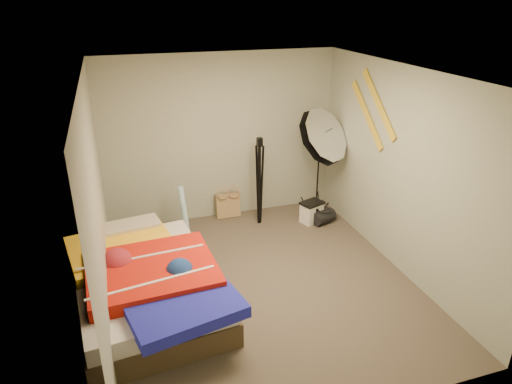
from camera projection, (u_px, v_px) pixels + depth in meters
name	position (u px, v px, depth m)	size (l,w,h in m)	color
floor	(263.00, 283.00, 5.54)	(4.00, 4.00, 0.00)	brown
ceiling	(265.00, 74.00, 4.54)	(4.00, 4.00, 0.00)	silver
wall_back	(221.00, 139.00, 6.78)	(3.50, 3.50, 0.00)	#9EA391
wall_front	(352.00, 293.00, 3.29)	(3.50, 3.50, 0.00)	#9EA391
wall_left	(98.00, 210.00, 4.55)	(4.00, 4.00, 0.00)	#9EA391
wall_right	(401.00, 172.00, 5.52)	(4.00, 4.00, 0.00)	#9EA391
tote_bag	(228.00, 205.00, 7.13)	(0.38, 0.11, 0.38)	tan
wrapping_roll	(184.00, 211.00, 6.54)	(0.08, 0.08, 0.73)	#65B6D9
camera_case	(311.00, 213.00, 6.97)	(0.31, 0.22, 0.31)	white
duffel_bag	(323.00, 217.00, 6.95)	(0.21, 0.21, 0.35)	black
wall_stripe_upper	(379.00, 104.00, 5.76)	(0.02, 1.10, 0.10)	gold
wall_stripe_lower	(367.00, 115.00, 6.06)	(0.02, 1.10, 0.10)	gold
bed	(147.00, 283.00, 5.02)	(1.75, 2.40, 0.62)	#4B3B26
photo_umbrella	(320.00, 138.00, 6.57)	(0.88, 0.99, 1.84)	black
camera_tripod	(260.00, 176.00, 6.70)	(0.08, 0.08, 1.35)	black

